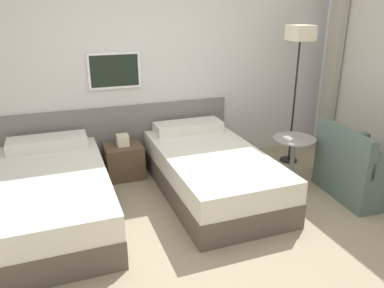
{
  "coord_description": "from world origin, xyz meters",
  "views": [
    {
      "loc": [
        -1.3,
        -2.67,
        2.04
      ],
      "look_at": [
        0.01,
        0.85,
        0.65
      ],
      "focal_mm": 35.0,
      "sensor_mm": 36.0,
      "label": 1
    }
  ],
  "objects_px": {
    "bed_near_door": "(52,196)",
    "side_table": "(293,151)",
    "bed_near_window": "(211,171)",
    "armchair": "(362,173)",
    "nightstand": "(124,160)",
    "floor_lamp": "(300,46)"
  },
  "relations": [
    {
      "from": "side_table",
      "to": "armchair",
      "type": "xyz_separation_m",
      "value": [
        0.55,
        -0.55,
        -0.14
      ]
    },
    {
      "from": "side_table",
      "to": "nightstand",
      "type": "bearing_deg",
      "value": 155.34
    },
    {
      "from": "floor_lamp",
      "to": "armchair",
      "type": "bearing_deg",
      "value": -81.11
    },
    {
      "from": "bed_near_door",
      "to": "side_table",
      "type": "xyz_separation_m",
      "value": [
        2.75,
        -0.1,
        0.14
      ]
    },
    {
      "from": "bed_near_window",
      "to": "side_table",
      "type": "height_order",
      "value": "bed_near_window"
    },
    {
      "from": "bed_near_door",
      "to": "floor_lamp",
      "type": "bearing_deg",
      "value": 8.73
    },
    {
      "from": "bed_near_door",
      "to": "bed_near_window",
      "type": "xyz_separation_m",
      "value": [
        1.72,
        0.0,
        0.0
      ]
    },
    {
      "from": "nightstand",
      "to": "armchair",
      "type": "height_order",
      "value": "armchair"
    },
    {
      "from": "bed_near_window",
      "to": "armchair",
      "type": "height_order",
      "value": "armchair"
    },
    {
      "from": "nightstand",
      "to": "side_table",
      "type": "height_order",
      "value": "side_table"
    },
    {
      "from": "bed_near_door",
      "to": "side_table",
      "type": "bearing_deg",
      "value": -2.18
    },
    {
      "from": "bed_near_door",
      "to": "nightstand",
      "type": "relative_size",
      "value": 3.64
    },
    {
      "from": "floor_lamp",
      "to": "side_table",
      "type": "relative_size",
      "value": 3.18
    },
    {
      "from": "nightstand",
      "to": "side_table",
      "type": "relative_size",
      "value": 0.98
    },
    {
      "from": "side_table",
      "to": "bed_near_window",
      "type": "bearing_deg",
      "value": 174.18
    },
    {
      "from": "bed_near_window",
      "to": "nightstand",
      "type": "xyz_separation_m",
      "value": [
        -0.86,
        0.76,
        -0.04
      ]
    },
    {
      "from": "bed_near_door",
      "to": "side_table",
      "type": "height_order",
      "value": "bed_near_door"
    },
    {
      "from": "bed_near_door",
      "to": "floor_lamp",
      "type": "xyz_separation_m",
      "value": [
        3.12,
        0.48,
        1.31
      ]
    },
    {
      "from": "nightstand",
      "to": "floor_lamp",
      "type": "bearing_deg",
      "value": -7.15
    },
    {
      "from": "armchair",
      "to": "floor_lamp",
      "type": "bearing_deg",
      "value": 13.97
    },
    {
      "from": "nightstand",
      "to": "armchair",
      "type": "xyz_separation_m",
      "value": [
        2.44,
        -1.42,
        0.05
      ]
    },
    {
      "from": "bed_near_window",
      "to": "floor_lamp",
      "type": "height_order",
      "value": "floor_lamp"
    }
  ]
}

